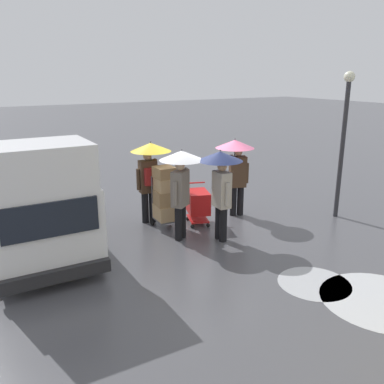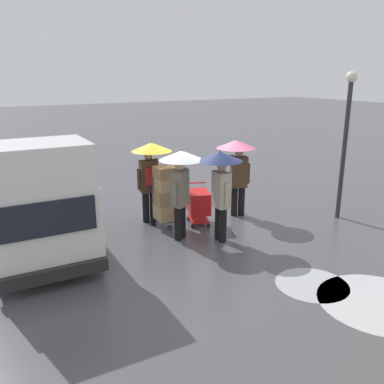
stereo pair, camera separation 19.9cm
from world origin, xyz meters
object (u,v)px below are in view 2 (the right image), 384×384
(hand_dolly_boxes, at_px, (165,195))
(pedestrian_far_side, at_px, (220,174))
(cargo_van_parked_right, at_px, (30,195))
(shopping_cart_vendor, at_px, (198,203))
(pedestrian_pink_side, at_px, (237,160))
(pedestrian_black_side, at_px, (150,164))
(pedestrian_white_side, at_px, (181,173))
(street_lamp, at_px, (346,131))

(hand_dolly_boxes, distance_m, pedestrian_far_side, 1.71)
(cargo_van_parked_right, distance_m, shopping_cart_vendor, 4.07)
(pedestrian_pink_side, distance_m, pedestrian_black_side, 2.33)
(pedestrian_black_side, relative_size, pedestrian_white_side, 1.00)
(shopping_cart_vendor, bearing_deg, street_lamp, 158.11)
(cargo_van_parked_right, bearing_deg, street_lamp, 164.46)
(hand_dolly_boxes, bearing_deg, pedestrian_black_side, -77.65)
(cargo_van_parked_right, height_order, hand_dolly_boxes, cargo_van_parked_right)
(cargo_van_parked_right, bearing_deg, shopping_cart_vendor, 170.53)
(pedestrian_pink_side, bearing_deg, pedestrian_white_side, 18.37)
(cargo_van_parked_right, height_order, pedestrian_white_side, cargo_van_parked_right)
(cargo_van_parked_right, distance_m, hand_dolly_boxes, 3.16)
(cargo_van_parked_right, relative_size, hand_dolly_boxes, 3.37)
(cargo_van_parked_right, relative_size, pedestrian_white_side, 2.50)
(pedestrian_white_side, height_order, pedestrian_far_side, same)
(cargo_van_parked_right, xyz_separation_m, street_lamp, (-7.55, 2.10, 1.19))
(shopping_cart_vendor, height_order, hand_dolly_boxes, hand_dolly_boxes)
(shopping_cart_vendor, relative_size, pedestrian_white_side, 0.47)
(street_lamp, bearing_deg, pedestrian_white_side, -10.48)
(pedestrian_far_side, bearing_deg, shopping_cart_vendor, -94.49)
(pedestrian_pink_side, bearing_deg, cargo_van_parked_right, -6.53)
(pedestrian_pink_side, relative_size, pedestrian_black_side, 1.00)
(cargo_van_parked_right, bearing_deg, pedestrian_far_side, 154.96)
(pedestrian_pink_side, height_order, pedestrian_black_side, same)
(cargo_van_parked_right, xyz_separation_m, pedestrian_white_side, (-3.14, 1.28, 0.41))
(hand_dolly_boxes, distance_m, pedestrian_white_side, 1.09)
(cargo_van_parked_right, bearing_deg, pedestrian_black_side, -178.03)
(shopping_cart_vendor, relative_size, street_lamp, 0.26)
(pedestrian_black_side, distance_m, pedestrian_far_side, 2.12)
(pedestrian_far_side, bearing_deg, hand_dolly_boxes, -60.13)
(pedestrian_white_side, bearing_deg, street_lamp, 169.52)
(pedestrian_pink_side, distance_m, street_lamp, 2.90)
(pedestrian_black_side, bearing_deg, pedestrian_far_side, 115.05)
(shopping_cart_vendor, bearing_deg, pedestrian_far_side, 85.51)
(hand_dolly_boxes, distance_m, pedestrian_black_side, 0.92)
(hand_dolly_boxes, relative_size, pedestrian_black_side, 0.74)
(hand_dolly_boxes, bearing_deg, shopping_cart_vendor, 167.60)
(hand_dolly_boxes, height_order, pedestrian_pink_side, pedestrian_pink_side)
(pedestrian_pink_side, height_order, street_lamp, street_lamp)
(pedestrian_far_side, bearing_deg, pedestrian_pink_side, -137.55)
(cargo_van_parked_right, height_order, pedestrian_black_side, cargo_van_parked_right)
(cargo_van_parked_right, distance_m, pedestrian_white_side, 3.42)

